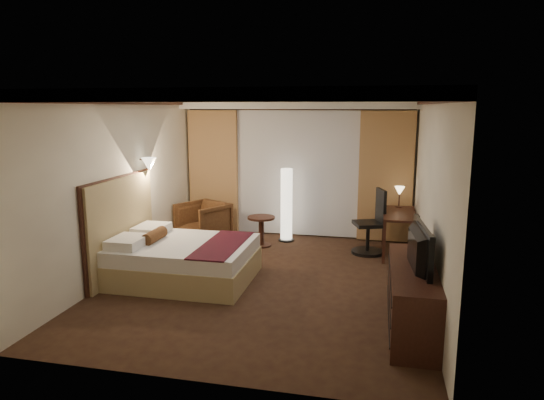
% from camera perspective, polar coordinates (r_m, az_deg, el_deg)
% --- Properties ---
extents(floor, '(4.50, 5.50, 0.01)m').
position_cam_1_polar(floor, '(7.29, -0.69, -9.50)').
color(floor, '#321C13').
rests_on(floor, ground).
extents(ceiling, '(4.50, 5.50, 0.01)m').
position_cam_1_polar(ceiling, '(6.83, -0.74, 12.24)').
color(ceiling, white).
rests_on(ceiling, back_wall).
extents(back_wall, '(4.50, 0.02, 2.70)m').
position_cam_1_polar(back_wall, '(9.60, 3.04, 3.76)').
color(back_wall, beige).
rests_on(back_wall, floor).
extents(left_wall, '(0.02, 5.50, 2.70)m').
position_cam_1_polar(left_wall, '(7.76, -17.13, 1.58)').
color(left_wall, beige).
rests_on(left_wall, floor).
extents(right_wall, '(0.02, 5.50, 2.70)m').
position_cam_1_polar(right_wall, '(6.79, 18.10, 0.26)').
color(right_wall, beige).
rests_on(right_wall, floor).
extents(crown_molding, '(4.50, 5.50, 0.12)m').
position_cam_1_polar(crown_molding, '(6.83, -0.74, 11.73)').
color(crown_molding, black).
rests_on(crown_molding, ceiling).
extents(soffit, '(4.50, 0.50, 0.20)m').
position_cam_1_polar(soffit, '(9.28, 2.86, 11.25)').
color(soffit, white).
rests_on(soffit, ceiling).
extents(curtain_sheer, '(2.48, 0.04, 2.45)m').
position_cam_1_polar(curtain_sheer, '(9.54, 2.95, 3.11)').
color(curtain_sheer, silver).
rests_on(curtain_sheer, back_wall).
extents(curtain_left_drape, '(1.00, 0.14, 2.45)m').
position_cam_1_polar(curtain_left_drape, '(9.90, -6.87, 3.33)').
color(curtain_left_drape, tan).
rests_on(curtain_left_drape, back_wall).
extents(curtain_right_drape, '(1.00, 0.14, 2.45)m').
position_cam_1_polar(curtain_right_drape, '(9.35, 13.23, 2.68)').
color(curtain_right_drape, tan).
rests_on(curtain_right_drape, back_wall).
extents(wall_sconce, '(0.24, 0.24, 0.24)m').
position_cam_1_polar(wall_sconce, '(8.15, -14.27, 4.08)').
color(wall_sconce, white).
rests_on(wall_sconce, left_wall).
extents(bed, '(1.98, 1.55, 0.58)m').
position_cam_1_polar(bed, '(7.37, -10.24, -7.06)').
color(bed, white).
rests_on(bed, floor).
extents(headboard, '(0.12, 1.85, 1.50)m').
position_cam_1_polar(headboard, '(7.68, -17.27, -3.08)').
color(headboard, tan).
rests_on(headboard, floor).
extents(armchair, '(1.08, 1.06, 0.84)m').
position_cam_1_polar(armchair, '(9.32, -8.12, -2.37)').
color(armchair, '#432414').
rests_on(armchair, floor).
extents(side_table, '(0.51, 0.51, 0.56)m').
position_cam_1_polar(side_table, '(8.97, -1.26, -3.70)').
color(side_table, black).
rests_on(side_table, floor).
extents(floor_lamp, '(0.30, 0.30, 1.41)m').
position_cam_1_polar(floor_lamp, '(9.23, 1.71, -0.57)').
color(floor_lamp, white).
rests_on(floor_lamp, floor).
extents(desk, '(0.55, 1.24, 0.75)m').
position_cam_1_polar(desk, '(8.72, 14.67, -3.85)').
color(desk, black).
rests_on(desk, floor).
extents(desk_lamp, '(0.18, 0.18, 0.34)m').
position_cam_1_polar(desk_lamp, '(9.06, 14.74, 0.23)').
color(desk_lamp, '#FFD899').
rests_on(desk_lamp, desk).
extents(office_chair, '(0.70, 0.70, 1.15)m').
position_cam_1_polar(office_chair, '(8.61, 11.27, -2.51)').
color(office_chair, black).
rests_on(office_chair, floor).
extents(dresser, '(0.50, 1.90, 0.74)m').
position_cam_1_polar(dresser, '(5.96, 16.12, -10.90)').
color(dresser, black).
rests_on(dresser, floor).
extents(television, '(0.73, 1.16, 0.15)m').
position_cam_1_polar(television, '(5.75, 16.18, -4.49)').
color(television, black).
rests_on(television, dresser).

